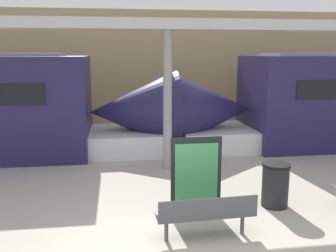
{
  "coord_description": "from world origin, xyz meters",
  "views": [
    {
      "loc": [
        -0.91,
        -5.39,
        3.21
      ],
      "look_at": [
        0.37,
        3.72,
        1.4
      ],
      "focal_mm": 40.0,
      "sensor_mm": 36.0,
      "label": 1
    }
  ],
  "objects": [
    {
      "name": "trash_bin",
      "position": [
        2.38,
        1.72,
        0.47
      ],
      "size": [
        0.58,
        0.58,
        0.93
      ],
      "color": "black",
      "rests_on": "ground_plane"
    },
    {
      "name": "bench_near",
      "position": [
        0.59,
        0.5,
        0.49
      ],
      "size": [
        1.75,
        0.52,
        0.8
      ],
      "rotation": [
        0.0,
        0.0,
        0.05
      ],
      "color": "#4C4F54",
      "rests_on": "ground_plane"
    },
    {
      "name": "canopy_beam",
      "position": [
        0.48,
        4.61,
        3.94
      ],
      "size": [
        28.0,
        0.6,
        0.28
      ],
      "primitive_type": "cube",
      "color": "#B7B7BC",
      "rests_on": "support_column_near"
    },
    {
      "name": "poster_board",
      "position": [
        0.59,
        1.37,
        0.83
      ],
      "size": [
        0.98,
        0.07,
        1.63
      ],
      "color": "black",
      "rests_on": "ground_plane"
    },
    {
      "name": "support_column_near",
      "position": [
        0.48,
        4.61,
        1.9
      ],
      "size": [
        0.25,
        0.25,
        3.8
      ],
      "primitive_type": "cylinder",
      "color": "gray",
      "rests_on": "ground_plane"
    },
    {
      "name": "station_wall",
      "position": [
        0.0,
        11.03,
        2.5
      ],
      "size": [
        56.0,
        0.2,
        5.0
      ],
      "primitive_type": "cube",
      "color": "tan",
      "rests_on": "ground_plane"
    }
  ]
}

